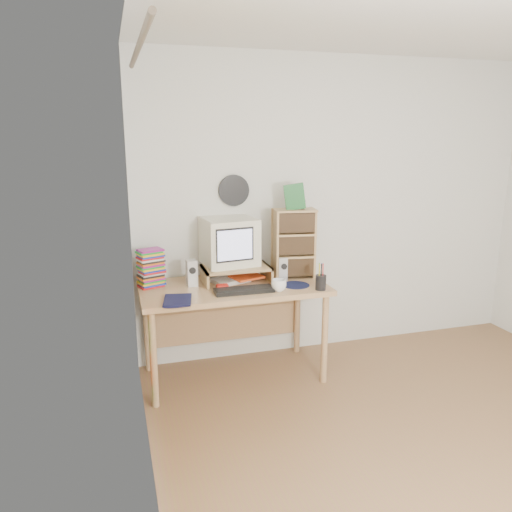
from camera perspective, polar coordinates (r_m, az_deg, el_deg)
floor at (r=3.41m, az=22.11°, el=-20.57°), size 3.50×3.50×0.00m
back_wall at (r=4.37m, az=9.40°, el=5.46°), size 3.50×0.00×3.50m
left_wall at (r=2.24m, az=-12.34°, el=-2.61°), size 0.00×3.50×3.50m
curtain at (r=2.73m, az=-12.15°, el=-1.82°), size 0.00×2.20×2.20m
wall_disc at (r=4.02m, az=-2.54°, el=7.49°), size 0.25×0.02×0.25m
desk at (r=3.90m, az=-2.84°, el=-5.00°), size 1.40×0.70×0.75m
monitor_riser at (r=3.87m, az=-2.28°, el=-1.57°), size 0.52×0.30×0.12m
crt_monitor at (r=3.87m, az=-2.94°, el=1.57°), size 0.43×0.43×0.37m
speaker_left at (r=3.78m, az=-7.36°, el=-1.94°), size 0.08×0.08×0.20m
speaker_right at (r=3.91m, az=3.04°, el=-1.46°), size 0.08×0.08×0.18m
keyboard at (r=3.63m, az=-1.39°, el=-3.93°), size 0.43×0.15×0.03m
dvd_stack at (r=3.81m, az=-11.90°, el=-1.66°), size 0.21×0.17×0.25m
cd_rack at (r=3.97m, az=4.41°, el=1.44°), size 0.35×0.22×0.55m
mug at (r=3.65m, az=2.62°, el=-3.38°), size 0.13×0.13×0.09m
diary at (r=3.47m, az=-10.52°, el=-4.89°), size 0.26×0.21×0.05m
mousepad at (r=3.81m, az=4.55°, el=-3.32°), size 0.24×0.24×0.00m
pen_cup at (r=3.70m, az=7.42°, el=-2.69°), size 0.09×0.09×0.16m
papers at (r=3.90m, az=-2.29°, el=-2.64°), size 0.32×0.27×0.04m
red_box at (r=3.68m, az=-3.86°, el=-3.59°), size 0.08×0.05×0.04m
game_box at (r=3.89m, az=4.42°, el=6.77°), size 0.16×0.06×0.20m
webcam at (r=3.93m, az=5.31°, el=6.00°), size 0.06×0.06×0.09m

